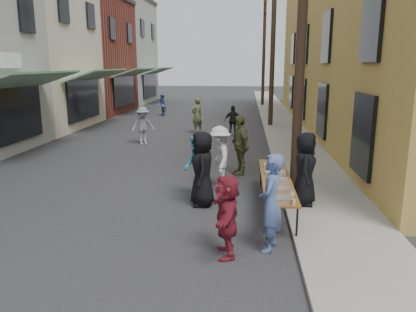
% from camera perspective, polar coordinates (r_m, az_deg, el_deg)
% --- Properties ---
extents(ground, '(120.00, 120.00, 0.00)m').
position_cam_1_polar(ground, '(9.25, -13.56, -9.46)').
color(ground, '#28282B').
rests_on(ground, ground).
extents(sidewalk, '(2.20, 60.00, 0.10)m').
position_cam_1_polar(sidewalk, '(23.43, 10.44, 4.19)').
color(sidewalk, gray).
rests_on(sidewalk, ground).
extents(storefront_row, '(8.00, 37.00, 9.00)m').
position_cam_1_polar(storefront_row, '(26.42, -24.57, 13.09)').
color(storefront_row, maroon).
rests_on(storefront_row, ground).
extents(building_ochre, '(10.00, 28.00, 10.00)m').
position_cam_1_polar(building_ochre, '(23.61, 26.64, 15.22)').
color(building_ochre, '#A8893C').
rests_on(building_ochre, ground).
extents(utility_pole_near, '(0.26, 0.26, 9.00)m').
position_cam_1_polar(utility_pole_near, '(11.22, 13.09, 17.84)').
color(utility_pole_near, '#2D2116').
rests_on(utility_pole_near, ground).
extents(utility_pole_mid, '(0.26, 0.26, 9.00)m').
position_cam_1_polar(utility_pole_mid, '(23.15, 9.11, 15.19)').
color(utility_pole_mid, '#2D2116').
rests_on(utility_pole_mid, ground).
extents(utility_pole_far, '(0.26, 0.26, 9.00)m').
position_cam_1_polar(utility_pole_far, '(35.13, 7.86, 14.33)').
color(utility_pole_far, '#2D2116').
rests_on(utility_pole_far, ground).
extents(serving_table, '(0.70, 4.00, 0.75)m').
position_cam_1_polar(serving_table, '(9.96, 9.56, -3.34)').
color(serving_table, brown).
rests_on(serving_table, ground).
extents(catering_tray_sausage, '(0.50, 0.33, 0.08)m').
position_cam_1_polar(catering_tray_sausage, '(8.37, 10.37, -5.94)').
color(catering_tray_sausage, maroon).
rests_on(catering_tray_sausage, serving_table).
extents(catering_tray_foil_b, '(0.50, 0.33, 0.08)m').
position_cam_1_polar(catering_tray_foil_b, '(8.99, 10.03, -4.62)').
color(catering_tray_foil_b, '#B2B2B7').
rests_on(catering_tray_foil_b, serving_table).
extents(catering_tray_buns, '(0.50, 0.33, 0.08)m').
position_cam_1_polar(catering_tray_buns, '(9.65, 9.71, -3.39)').
color(catering_tray_buns, tan).
rests_on(catering_tray_buns, serving_table).
extents(catering_tray_foil_d, '(0.50, 0.33, 0.08)m').
position_cam_1_polar(catering_tray_foil_d, '(10.33, 9.43, -2.31)').
color(catering_tray_foil_d, '#B2B2B7').
rests_on(catering_tray_foil_d, serving_table).
extents(catering_tray_buns_end, '(0.50, 0.33, 0.08)m').
position_cam_1_polar(catering_tray_buns_end, '(11.00, 9.18, -1.37)').
color(catering_tray_buns_end, tan).
rests_on(catering_tray_buns_end, serving_table).
extents(condiment_jar_a, '(0.07, 0.07, 0.08)m').
position_cam_1_polar(condiment_jar_a, '(8.07, 8.99, -6.60)').
color(condiment_jar_a, '#A57F26').
rests_on(condiment_jar_a, serving_table).
extents(condiment_jar_b, '(0.07, 0.07, 0.08)m').
position_cam_1_polar(condiment_jar_b, '(8.16, 8.94, -6.37)').
color(condiment_jar_b, '#A57F26').
rests_on(condiment_jar_b, serving_table).
extents(condiment_jar_c, '(0.07, 0.07, 0.08)m').
position_cam_1_polar(condiment_jar_c, '(8.26, 8.90, -6.14)').
color(condiment_jar_c, '#A57F26').
rests_on(condiment_jar_c, serving_table).
extents(cup_stack, '(0.08, 0.08, 0.12)m').
position_cam_1_polar(cup_stack, '(8.15, 11.94, -6.38)').
color(cup_stack, tan).
rests_on(cup_stack, serving_table).
extents(guest_front_a, '(0.72, 0.99, 1.87)m').
position_cam_1_polar(guest_front_a, '(9.97, -0.81, -1.82)').
color(guest_front_a, black).
rests_on(guest_front_a, ground).
extents(guest_front_b, '(0.60, 0.77, 1.87)m').
position_cam_1_polar(guest_front_b, '(7.65, 8.81, -6.55)').
color(guest_front_b, '#495B8E').
rests_on(guest_front_b, ground).
extents(guest_front_c, '(0.85, 0.97, 1.67)m').
position_cam_1_polar(guest_front_c, '(10.61, -1.68, -1.48)').
color(guest_front_c, '#2BABB4').
rests_on(guest_front_c, ground).
extents(guest_front_d, '(0.85, 1.24, 1.77)m').
position_cam_1_polar(guest_front_d, '(11.46, 1.66, -0.16)').
color(guest_front_d, silver).
rests_on(guest_front_d, ground).
extents(guest_front_e, '(0.89, 1.21, 1.91)m').
position_cam_1_polar(guest_front_e, '(12.85, 4.52, 1.54)').
color(guest_front_e, brown).
rests_on(guest_front_e, ground).
extents(guest_queue_back, '(0.61, 1.47, 1.54)m').
position_cam_1_polar(guest_queue_back, '(7.41, 2.65, -8.38)').
color(guest_queue_back, maroon).
rests_on(guest_queue_back, ground).
extents(server, '(0.70, 0.95, 1.78)m').
position_cam_1_polar(server, '(10.02, 13.47, -1.77)').
color(server, black).
rests_on(server, sidewalk).
extents(passerby_left, '(1.23, 1.07, 1.65)m').
position_cam_1_polar(passerby_left, '(18.07, -9.12, 4.24)').
color(passerby_left, gray).
rests_on(passerby_left, ground).
extents(passerby_mid, '(0.88, 0.39, 1.48)m').
position_cam_1_polar(passerby_mid, '(20.11, 3.55, 4.99)').
color(passerby_mid, black).
rests_on(passerby_mid, ground).
extents(passerby_right, '(0.76, 0.79, 1.83)m').
position_cam_1_polar(passerby_right, '(20.77, -1.55, 5.73)').
color(passerby_right, '#4B5632').
rests_on(passerby_right, ground).
extents(passerby_far, '(0.90, 0.93, 1.51)m').
position_cam_1_polar(passerby_far, '(28.12, -6.43, 7.16)').
color(passerby_far, '#51649C').
rests_on(passerby_far, ground).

